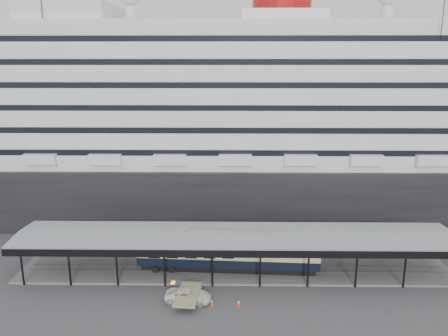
% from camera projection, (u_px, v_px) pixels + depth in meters
% --- Properties ---
extents(ground, '(200.00, 200.00, 0.00)m').
position_uv_depth(ground, '(236.00, 290.00, 52.22)').
color(ground, '#3E3E41').
rests_on(ground, ground).
extents(cruise_ship, '(130.00, 30.00, 43.90)m').
position_uv_depth(cruise_ship, '(235.00, 108.00, 78.95)').
color(cruise_ship, black).
rests_on(cruise_ship, ground).
extents(platform_canopy, '(56.00, 9.18, 5.30)m').
position_uv_depth(platform_canopy, '(236.00, 254.00, 56.52)').
color(platform_canopy, slate).
rests_on(platform_canopy, ground).
extents(port_truck, '(5.43, 2.89, 1.45)m').
position_uv_depth(port_truck, '(188.00, 296.00, 49.57)').
color(port_truck, white).
rests_on(port_truck, ground).
extents(pullman_carriage, '(23.53, 4.31, 22.97)m').
position_uv_depth(pullman_carriage, '(228.00, 251.00, 56.44)').
color(pullman_carriage, black).
rests_on(pullman_carriage, ground).
extents(traffic_cone_left, '(0.43, 0.43, 0.66)m').
position_uv_depth(traffic_cone_left, '(178.00, 293.00, 50.87)').
color(traffic_cone_left, '#E0420C').
rests_on(traffic_cone_left, ground).
extents(traffic_cone_mid, '(0.48, 0.48, 0.80)m').
position_uv_depth(traffic_cone_mid, '(212.00, 302.00, 48.89)').
color(traffic_cone_mid, '#E3510C').
rests_on(traffic_cone_mid, ground).
extents(traffic_cone_right, '(0.48, 0.48, 0.84)m').
position_uv_depth(traffic_cone_right, '(239.00, 303.00, 48.69)').
color(traffic_cone_right, '#E93F0C').
rests_on(traffic_cone_right, ground).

